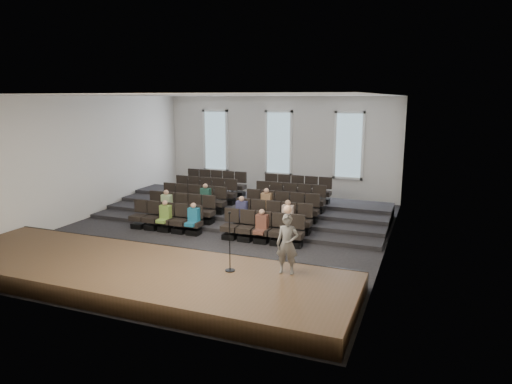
{
  "coord_description": "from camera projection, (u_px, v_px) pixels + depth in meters",
  "views": [
    {
      "loc": [
        7.2,
        -14.72,
        4.91
      ],
      "look_at": [
        1.29,
        0.5,
        1.53
      ],
      "focal_mm": 32.0,
      "sensor_mm": 36.0,
      "label": 1
    }
  ],
  "objects": [
    {
      "name": "ground",
      "position": [
        219.0,
        232.0,
        16.98
      ],
      "size": [
        14.0,
        14.0,
        0.0
      ],
      "primitive_type": "plane",
      "color": "black",
      "rests_on": "ground"
    },
    {
      "name": "ceiling",
      "position": [
        216.0,
        95.0,
        15.97
      ],
      "size": [
        12.0,
        14.0,
        0.02
      ],
      "primitive_type": "cube",
      "color": "white",
      "rests_on": "ground"
    },
    {
      "name": "wall_back",
      "position": [
        279.0,
        147.0,
        22.88
      ],
      "size": [
        12.0,
        0.04,
        5.0
      ],
      "primitive_type": "cube",
      "color": "silver",
      "rests_on": "ground"
    },
    {
      "name": "wall_front",
      "position": [
        78.0,
        209.0,
        10.07
      ],
      "size": [
        12.0,
        0.04,
        5.0
      ],
      "primitive_type": "cube",
      "color": "silver",
      "rests_on": "ground"
    },
    {
      "name": "wall_left",
      "position": [
        85.0,
        158.0,
        18.61
      ],
      "size": [
        0.04,
        14.0,
        5.0
      ],
      "primitive_type": "cube",
      "color": "silver",
      "rests_on": "ground"
    },
    {
      "name": "wall_right",
      "position": [
        390.0,
        176.0,
        14.34
      ],
      "size": [
        0.04,
        14.0,
        5.0
      ],
      "primitive_type": "cube",
      "color": "silver",
      "rests_on": "ground"
    },
    {
      "name": "stage",
      "position": [
        136.0,
        274.0,
        12.28
      ],
      "size": [
        11.8,
        3.6,
        0.5
      ],
      "primitive_type": "cube",
      "color": "#432E1C",
      "rests_on": "ground"
    },
    {
      "name": "stage_lip",
      "position": [
        171.0,
        254.0,
        13.89
      ],
      "size": [
        11.8,
        0.06,
        0.52
      ],
      "primitive_type": "cube",
      "color": "black",
      "rests_on": "ground"
    },
    {
      "name": "risers",
      "position": [
        251.0,
        208.0,
        19.84
      ],
      "size": [
        11.8,
        4.8,
        0.6
      ],
      "color": "black",
      "rests_on": "ground"
    },
    {
      "name": "seating_rows",
      "position": [
        235.0,
        206.0,
        18.25
      ],
      "size": [
        6.8,
        4.7,
        1.67
      ],
      "color": "black",
      "rests_on": "ground"
    },
    {
      "name": "windows",
      "position": [
        279.0,
        143.0,
        22.78
      ],
      "size": [
        8.44,
        0.1,
        3.24
      ],
      "color": "white",
      "rests_on": "wall_back"
    },
    {
      "name": "audience",
      "position": [
        222.0,
        209.0,
        17.11
      ],
      "size": [
        5.45,
        2.64,
        1.1
      ],
      "color": "#7BA341",
      "rests_on": "seating_rows"
    },
    {
      "name": "speaker",
      "position": [
        287.0,
        244.0,
        11.55
      ],
      "size": [
        0.61,
        0.44,
        1.55
      ],
      "primitive_type": "imported",
      "rotation": [
        0.0,
        0.0,
        0.13
      ],
      "color": "#575653",
      "rests_on": "stage"
    },
    {
      "name": "mic_stand",
      "position": [
        230.0,
        253.0,
        11.76
      ],
      "size": [
        0.27,
        0.27,
        1.59
      ],
      "color": "black",
      "rests_on": "stage"
    }
  ]
}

